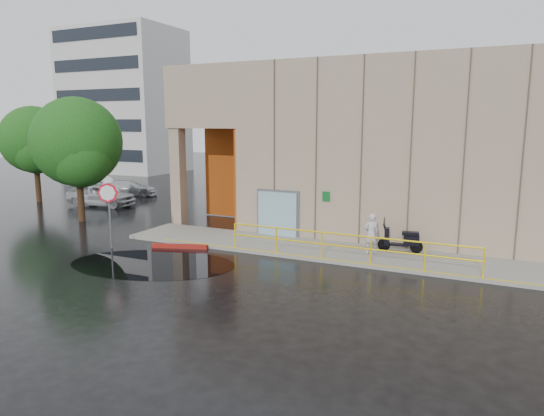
{
  "coord_description": "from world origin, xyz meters",
  "views": [
    {
      "loc": [
        9.14,
        -13.97,
        5.27
      ],
      "look_at": [
        1.27,
        3.0,
        1.97
      ],
      "focal_mm": 32.0,
      "sensor_mm": 36.0,
      "label": 1
    }
  ],
  "objects_px": {
    "car_b": "(102,186)",
    "tree_far": "(35,142)",
    "tree_near": "(78,145)",
    "car_c": "(128,188)",
    "red_curb": "(180,246)",
    "car_a": "(101,195)",
    "person": "(371,234)",
    "scooter": "(401,233)",
    "stop_sign": "(108,201)"
  },
  "relations": [
    {
      "from": "red_curb",
      "to": "car_b",
      "type": "bearing_deg",
      "value": 144.18
    },
    {
      "from": "car_a",
      "to": "car_c",
      "type": "distance_m",
      "value": 4.36
    },
    {
      "from": "red_curb",
      "to": "tree_near",
      "type": "bearing_deg",
      "value": 162.79
    },
    {
      "from": "tree_far",
      "to": "stop_sign",
      "type": "bearing_deg",
      "value": -29.2
    },
    {
      "from": "stop_sign",
      "to": "tree_far",
      "type": "bearing_deg",
      "value": 147.16
    },
    {
      "from": "tree_near",
      "to": "red_curb",
      "type": "bearing_deg",
      "value": -17.21
    },
    {
      "from": "tree_near",
      "to": "tree_far",
      "type": "xyz_separation_m",
      "value": [
        -7.63,
        3.6,
        -0.09
      ]
    },
    {
      "from": "person",
      "to": "car_b",
      "type": "height_order",
      "value": "person"
    },
    {
      "from": "scooter",
      "to": "red_curb",
      "type": "xyz_separation_m",
      "value": [
        -8.73,
        -2.81,
        -0.84
      ]
    },
    {
      "from": "red_curb",
      "to": "car_a",
      "type": "xyz_separation_m",
      "value": [
        -10.77,
        6.64,
        0.65
      ]
    },
    {
      "from": "car_b",
      "to": "tree_far",
      "type": "xyz_separation_m",
      "value": [
        -1.5,
        -4.17,
        3.32
      ]
    },
    {
      "from": "stop_sign",
      "to": "tree_near",
      "type": "xyz_separation_m",
      "value": [
        -5.45,
        3.71,
        2.06
      ]
    },
    {
      "from": "scooter",
      "to": "stop_sign",
      "type": "bearing_deg",
      "value": -169.66
    },
    {
      "from": "scooter",
      "to": "red_curb",
      "type": "bearing_deg",
      "value": -171.2
    },
    {
      "from": "person",
      "to": "red_curb",
      "type": "distance_m",
      "value": 8.01
    },
    {
      "from": "person",
      "to": "car_b",
      "type": "bearing_deg",
      "value": -52.0
    },
    {
      "from": "stop_sign",
      "to": "car_a",
      "type": "relative_size",
      "value": 0.64
    },
    {
      "from": "red_curb",
      "to": "car_b",
      "type": "relative_size",
      "value": 0.59
    },
    {
      "from": "person",
      "to": "car_c",
      "type": "height_order",
      "value": "person"
    },
    {
      "from": "person",
      "to": "red_curb",
      "type": "height_order",
      "value": "person"
    },
    {
      "from": "car_b",
      "to": "car_c",
      "type": "relative_size",
      "value": 1.0
    },
    {
      "from": "scooter",
      "to": "car_a",
      "type": "distance_m",
      "value": 19.87
    },
    {
      "from": "car_b",
      "to": "tree_near",
      "type": "distance_m",
      "value": 10.47
    },
    {
      "from": "scooter",
      "to": "tree_far",
      "type": "xyz_separation_m",
      "value": [
        -24.47,
        3.3,
        3.06
      ]
    },
    {
      "from": "person",
      "to": "red_curb",
      "type": "xyz_separation_m",
      "value": [
        -7.71,
        -2.0,
        -0.87
      ]
    },
    {
      "from": "red_curb",
      "to": "tree_far",
      "type": "bearing_deg",
      "value": 158.79
    },
    {
      "from": "person",
      "to": "car_b",
      "type": "relative_size",
      "value": 0.4
    },
    {
      "from": "person",
      "to": "stop_sign",
      "type": "height_order",
      "value": "stop_sign"
    },
    {
      "from": "car_b",
      "to": "tree_far",
      "type": "relative_size",
      "value": 0.63
    },
    {
      "from": "car_c",
      "to": "tree_near",
      "type": "relative_size",
      "value": 0.61
    },
    {
      "from": "car_b",
      "to": "car_c",
      "type": "xyz_separation_m",
      "value": [
        2.08,
        0.48,
        -0.08
      ]
    },
    {
      "from": "stop_sign",
      "to": "car_a",
      "type": "bearing_deg",
      "value": 132.33
    },
    {
      "from": "stop_sign",
      "to": "red_curb",
      "type": "distance_m",
      "value": 3.5
    },
    {
      "from": "scooter",
      "to": "tree_far",
      "type": "height_order",
      "value": "tree_far"
    },
    {
      "from": "red_curb",
      "to": "tree_far",
      "type": "distance_m",
      "value": 17.33
    },
    {
      "from": "car_a",
      "to": "person",
      "type": "bearing_deg",
      "value": -112.48
    },
    {
      "from": "car_b",
      "to": "car_a",
      "type": "bearing_deg",
      "value": -110.83
    },
    {
      "from": "car_a",
      "to": "tree_near",
      "type": "bearing_deg",
      "value": -155.63
    },
    {
      "from": "car_a",
      "to": "car_c",
      "type": "bearing_deg",
      "value": 10.26
    },
    {
      "from": "scooter",
      "to": "car_c",
      "type": "distance_m",
      "value": 22.36
    },
    {
      "from": "scooter",
      "to": "car_c",
      "type": "bearing_deg",
      "value": 150.11
    },
    {
      "from": "red_curb",
      "to": "tree_far",
      "type": "relative_size",
      "value": 0.38
    },
    {
      "from": "red_curb",
      "to": "scooter",
      "type": "bearing_deg",
      "value": 17.84
    },
    {
      "from": "scooter",
      "to": "tree_far",
      "type": "relative_size",
      "value": 0.28
    },
    {
      "from": "tree_far",
      "to": "red_curb",
      "type": "bearing_deg",
      "value": -21.21
    },
    {
      "from": "scooter",
      "to": "tree_near",
      "type": "bearing_deg",
      "value": 171.96
    },
    {
      "from": "tree_near",
      "to": "car_c",
      "type": "bearing_deg",
      "value": 116.13
    },
    {
      "from": "person",
      "to": "tree_near",
      "type": "height_order",
      "value": "tree_near"
    },
    {
      "from": "car_b",
      "to": "tree_far",
      "type": "distance_m",
      "value": 5.54
    },
    {
      "from": "scooter",
      "to": "stop_sign",
      "type": "relative_size",
      "value": 0.64
    }
  ]
}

